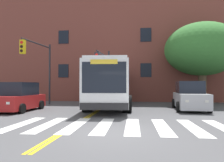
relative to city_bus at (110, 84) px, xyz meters
name	(u,v)px	position (x,y,z in m)	size (l,w,h in m)	color
ground_plane	(113,133)	(1.31, -9.38, -1.77)	(120.00, 120.00, 0.00)	#4C4C4F
crosswalk	(118,126)	(1.35, -7.94, -1.76)	(8.94, 3.92, 0.01)	white
lane_line_yellow_inner	(113,101)	(-0.55, 6.06, -1.76)	(0.12, 36.00, 0.01)	gold
lane_line_yellow_outer	(114,101)	(-0.39, 6.06, -1.76)	(0.12, 36.00, 0.01)	gold
city_bus	(110,84)	(0.00, 0.00, 0.00)	(3.59, 11.77, 3.26)	white
car_red_near_lane	(19,98)	(-5.54, -3.51, -0.91)	(2.05, 4.12, 1.87)	#AD1E1E
car_silver_far_lane	(190,97)	(5.63, -1.58, -0.89)	(2.22, 4.54, 1.95)	#B7BABF
traffic_light_far_corner	(39,61)	(-5.85, -0.03, 1.92)	(0.59, 4.23, 5.33)	#28282D
traffic_light_overhead	(104,68)	(-0.57, 0.34, 1.33)	(0.53, 4.25, 4.69)	#28282D
street_tree_curbside_large	(202,50)	(7.84, 3.46, 3.10)	(9.02, 9.17, 7.26)	brown
building_facade	(109,46)	(-1.41, 9.40, 4.66)	(32.49, 8.11, 12.84)	brown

